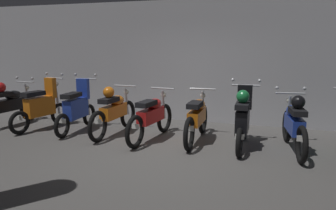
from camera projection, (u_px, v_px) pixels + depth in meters
The scene contains 10 objects.
ground_plane at pixel (161, 152), 6.18m from camera, with size 80.00×80.00×0.00m, color #565451.
back_wall at pixel (197, 61), 8.49m from camera, with size 16.36×0.30×3.06m, color #ADADB2.
motorbike_slot_0 at pixel (9, 104), 8.06m from camera, with size 0.59×1.95×1.15m.
motorbike_slot_1 at pixel (41, 106), 7.79m from camera, with size 0.58×1.67×1.29m.
motorbike_slot_2 at pixel (77, 108), 7.57m from camera, with size 0.59×1.68×1.29m.
motorbike_slot_3 at pixel (114, 111), 7.29m from camera, with size 0.56×1.95×1.08m.
motorbike_slot_4 at pixel (151, 116), 6.90m from camera, with size 0.56×1.95×1.03m.
motorbike_slot_5 at pixel (197, 118), 6.78m from camera, with size 0.56×1.95×1.03m.
motorbike_slot_6 at pixel (243, 119), 6.35m from camera, with size 0.59×1.68×1.29m.
motorbike_slot_7 at pixel (294, 124), 6.12m from camera, with size 0.58×1.94×1.15m.
Camera 1 is at (1.98, -5.58, 1.98)m, focal length 35.57 mm.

